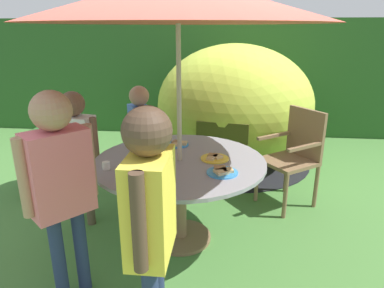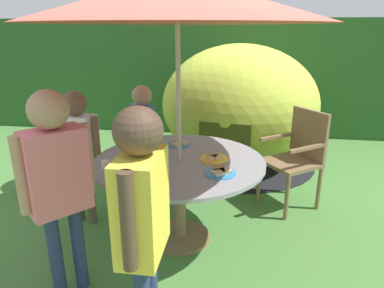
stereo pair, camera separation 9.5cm
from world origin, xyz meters
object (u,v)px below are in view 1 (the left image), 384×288
plate_far_left (214,158)px  child_in_yellow_shirt (149,206)px  dome_tent (234,105)px  juice_bottle_center_front (159,173)px  potted_plant (44,154)px  juice_bottle_far_right (143,180)px  child_in_white_shirt (77,143)px  garden_table (180,175)px  patio_umbrella (178,0)px  snack_bowl (157,157)px  wooden_chair (295,152)px  child_in_blue_shirt (141,128)px  plate_near_left (222,172)px  child_in_pink_shirt (59,173)px  juice_bottle_mid_left (148,150)px  plate_mid_right (178,144)px  juice_bottle_near_right (135,177)px  cup_far (106,166)px  juice_bottle_center_back (147,139)px  cup_near (150,148)px  plate_front_edge (135,172)px

plate_far_left → child_in_yellow_shirt: bearing=-104.1°
dome_tent → juice_bottle_center_front: bearing=-94.9°
potted_plant → juice_bottle_far_right: size_ratio=5.43×
plate_far_left → child_in_white_shirt: bearing=174.2°
garden_table → child_in_yellow_shirt: size_ratio=0.98×
patio_umbrella → snack_bowl: size_ratio=13.90×
wooden_chair → juice_bottle_center_front: (-1.14, -1.17, 0.23)m
child_in_blue_shirt → snack_bowl: bearing=-11.0°
plate_near_left → potted_plant: bearing=152.0°
child_in_pink_shirt → juice_bottle_mid_left: bearing=16.7°
dome_tent → plate_far_left: size_ratio=10.32×
snack_bowl → juice_bottle_center_front: size_ratio=1.45×
child_in_pink_shirt → plate_mid_right: (0.57, 1.08, -0.15)m
juice_bottle_near_right → potted_plant: bearing=136.9°
potted_plant → juice_bottle_mid_left: (1.34, -0.74, 0.36)m
plate_mid_right → plate_near_left: size_ratio=0.87×
juice_bottle_center_front → plate_mid_right: bearing=88.0°
garden_table → cup_far: bearing=-154.7°
plate_mid_right → cup_far: (-0.45, -0.60, 0.02)m
patio_umbrella → dome_tent: patio_umbrella is taller
wooden_chair → plate_mid_right: bearing=-105.8°
snack_bowl → juice_bottle_center_back: size_ratio=1.35×
patio_umbrella → snack_bowl: bearing=-165.0°
garden_table → juice_bottle_mid_left: bearing=165.8°
child_in_blue_shirt → plate_mid_right: size_ratio=5.95×
patio_umbrella → juice_bottle_mid_left: (-0.27, 0.07, -1.13)m
child_in_blue_shirt → plate_near_left: 1.33m
child_in_blue_shirt → juice_bottle_mid_left: bearing=-14.5°
potted_plant → juice_bottle_center_front: bearing=-38.2°
child_in_white_shirt → cup_near: child_in_white_shirt is taller
plate_far_left → cup_far: size_ratio=3.91×
child_in_white_shirt → child_in_blue_shirt: bearing=66.9°
child_in_pink_shirt → plate_far_left: child_in_pink_shirt is taller
garden_table → child_in_white_shirt: 0.95m
juice_bottle_mid_left → plate_front_edge: bearing=-91.8°
plate_mid_right → juice_bottle_near_right: size_ratio=1.84×
potted_plant → child_in_blue_shirt: 1.15m
snack_bowl → juice_bottle_center_back: (-0.17, 0.39, 0.02)m
plate_front_edge → juice_bottle_center_back: juice_bottle_center_back is taller
dome_tent → potted_plant: 2.37m
plate_mid_right → cup_near: 0.29m
garden_table → plate_mid_right: 0.39m
juice_bottle_near_right → juice_bottle_mid_left: (-0.03, 0.54, 0.00)m
potted_plant → snack_bowl: bearing=-30.7°
child_in_blue_shirt → juice_bottle_center_back: 0.48m
juice_bottle_far_right → juice_bottle_mid_left: bearing=99.4°
wooden_chair → child_in_blue_shirt: (-1.56, 0.01, 0.21)m
dome_tent → child_in_yellow_shirt: (-0.46, -2.99, 0.13)m
snack_bowl → cup_near: (-0.11, 0.21, -0.01)m
dome_tent → plate_near_left: (-0.11, -2.16, -0.03)m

